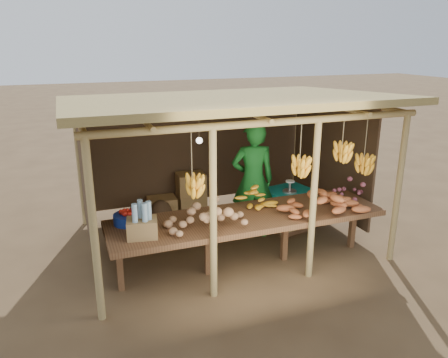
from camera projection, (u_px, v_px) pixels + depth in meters
name	position (u px, v px, depth m)	size (l,w,h in m)	color
ground	(224.00, 240.00, 7.20)	(60.00, 60.00, 0.00)	brown
stall_structure	(230.00, 127.00, 6.53)	(4.70, 3.50, 2.43)	#A28953
counter	(248.00, 219.00, 6.13)	(3.90, 1.05, 0.80)	brown
potato_heap	(211.00, 213.00, 5.70)	(1.10, 0.66, 0.37)	#A97C57
sweet_potato_heap	(319.00, 200.00, 6.19)	(1.14, 0.69, 0.36)	#A9562B
onion_heap	(351.00, 189.00, 6.64)	(0.71, 0.43, 0.35)	#A44F64
banana_pile	(254.00, 197.00, 6.32)	(0.58, 0.35, 0.35)	yellow
tomato_basin	(128.00, 218.00, 5.81)	(0.38, 0.38, 0.20)	navy
bottle_box	(142.00, 223.00, 5.39)	(0.42, 0.35, 0.47)	olive
vendor	(253.00, 181.00, 7.08)	(0.70, 0.46, 1.93)	#176923
tarp_crate	(288.00, 208.00, 7.53)	(0.89, 0.81, 0.92)	brown
carton_stack	(182.00, 199.00, 8.04)	(1.06, 0.41, 0.80)	olive
burlap_sacks	(150.00, 214.00, 7.59)	(0.80, 0.42, 0.57)	#493422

